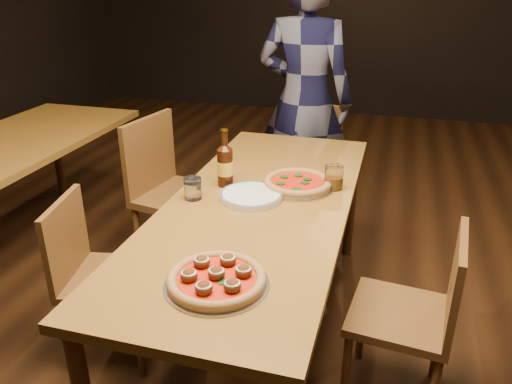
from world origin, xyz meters
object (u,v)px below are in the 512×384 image
(chair_main_sw, at_px, (182,195))
(chair_main_e, at_px, (400,314))
(beer_bottle, at_px, (225,166))
(diner, at_px, (304,101))
(chair_end, at_px, (300,168))
(plate_stack, at_px, (251,196))
(chair_main_nw, at_px, (110,277))
(water_glass, at_px, (193,188))
(pizza_meatball, at_px, (217,279))
(pizza_margherita, at_px, (298,183))
(amber_glass, at_px, (334,177))
(table_main, at_px, (259,216))

(chair_main_sw, xyz_separation_m, chair_main_e, (1.27, -0.70, -0.07))
(chair_main_e, height_order, beer_bottle, beer_bottle)
(beer_bottle, xyz_separation_m, diner, (0.16, 1.17, 0.05))
(chair_end, xyz_separation_m, plate_stack, (-0.00, -1.20, 0.31))
(chair_main_nw, height_order, water_glass, water_glass)
(pizza_meatball, xyz_separation_m, diner, (-0.09, 1.98, 0.13))
(chair_end, xyz_separation_m, pizza_margherita, (0.18, -1.02, 0.32))
(chair_main_e, relative_size, water_glass, 8.50)
(water_glass, height_order, amber_glass, amber_glass)
(chair_main_e, height_order, diner, diner)
(chair_main_e, relative_size, amber_glass, 7.53)
(chair_main_e, xyz_separation_m, pizza_margherita, (-0.52, 0.42, 0.35))
(chair_end, relative_size, pizza_meatball, 2.58)
(pizza_meatball, xyz_separation_m, water_glass, (-0.34, 0.62, 0.03))
(pizza_margherita, xyz_separation_m, diner, (-0.18, 1.10, 0.13))
(table_main, relative_size, chair_main_e, 2.36)
(chair_main_nw, xyz_separation_m, chair_main_sw, (0.02, 0.78, 0.07))
(plate_stack, relative_size, beer_bottle, 1.04)
(chair_main_sw, distance_m, pizza_meatball, 1.36)
(plate_stack, relative_size, water_glass, 2.87)
(chair_end, relative_size, pizza_margherita, 2.60)
(chair_main_sw, distance_m, diner, 1.07)
(water_glass, distance_m, diner, 1.39)
(water_glass, bearing_deg, plate_stack, 15.36)
(chair_end, distance_m, beer_bottle, 1.17)
(chair_main_e, xyz_separation_m, water_glass, (-0.96, 0.16, 0.38))
(chair_main_nw, relative_size, chair_main_sw, 0.85)
(chair_main_sw, xyz_separation_m, diner, (0.56, 0.82, 0.41))
(chair_main_nw, height_order, plate_stack, chair_main_nw)
(table_main, height_order, pizza_margherita, pizza_margherita)
(beer_bottle, bearing_deg, amber_glass, 12.25)
(table_main, xyz_separation_m, diner, (-0.05, 1.31, 0.22))
(chair_main_e, bearing_deg, chair_end, -147.95)
(table_main, bearing_deg, chair_end, 92.05)
(plate_stack, xyz_separation_m, water_glass, (-0.26, -0.07, 0.04))
(chair_main_nw, height_order, diner, diner)
(chair_main_sw, distance_m, beer_bottle, 0.65)
(chair_main_nw, bearing_deg, pizza_meatball, -130.84)
(chair_main_e, xyz_separation_m, plate_stack, (-0.70, 0.23, 0.34))
(table_main, distance_m, water_glass, 0.33)
(pizza_margherita, height_order, amber_glass, amber_glass)
(water_glass, height_order, diner, diner)
(chair_main_nw, bearing_deg, chair_main_e, -98.13)
(chair_end, xyz_separation_m, water_glass, (-0.26, -1.27, 0.35))
(chair_main_sw, height_order, plate_stack, chair_main_sw)
(chair_main_sw, height_order, beer_bottle, beer_bottle)
(chair_main_nw, relative_size, chair_main_e, 0.98)
(chair_main_e, height_order, amber_glass, amber_glass)
(pizza_meatball, xyz_separation_m, plate_stack, (-0.08, 0.69, -0.01))
(pizza_margherita, distance_m, amber_glass, 0.17)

